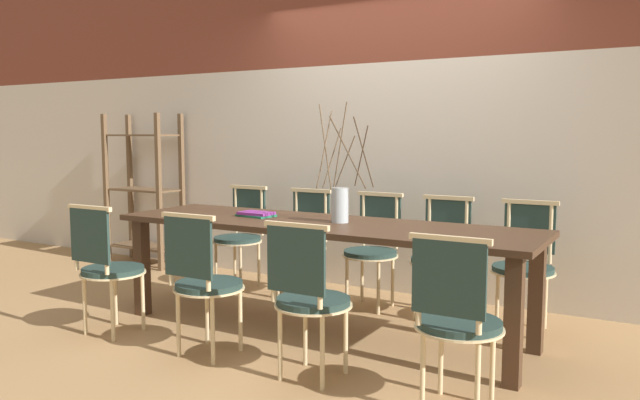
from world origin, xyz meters
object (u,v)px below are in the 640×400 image
Objects in this scene: chair_far_center at (373,245)px; dining_table at (320,236)px; vase_centerpiece at (340,201)px; book_stack at (256,214)px; shelving_rack at (144,190)px; chair_near_center at (309,294)px.

dining_table is at bearing 87.03° from chair_far_center.
dining_table is 0.28m from vase_centerpiece.
chair_far_center is (0.04, 0.77, -0.18)m from dining_table.
shelving_rack is at bearing 154.56° from book_stack.
chair_far_center is 1.11× the size of vase_centerpiece.
dining_table is at bearing -21.05° from shelving_rack.
book_stack is 0.18× the size of shelving_rack.
book_stack is (-0.58, -0.76, 0.30)m from chair_far_center.
chair_far_center is at bearing 102.16° from chair_near_center.
chair_near_center is at bearing -40.48° from book_stack.
chair_far_center is at bearing 52.54° from book_stack.
book_stack is (-0.91, 0.78, 0.30)m from chair_near_center.
chair_near_center is at bearing -30.41° from shelving_rack.
book_stack is at bearing 52.54° from chair_far_center.
book_stack is (-0.54, 0.01, 0.11)m from dining_table.
book_stack reaches higher than dining_table.
chair_near_center and chair_far_center have the same top height.
dining_table is 1.88× the size of shelving_rack.
dining_table is at bearing -1.07° from book_stack.
chair_near_center is 0.95m from vase_centerpiece.
dining_table is 2.92m from shelving_rack.
vase_centerpiece is at bearing 106.49° from chair_near_center.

